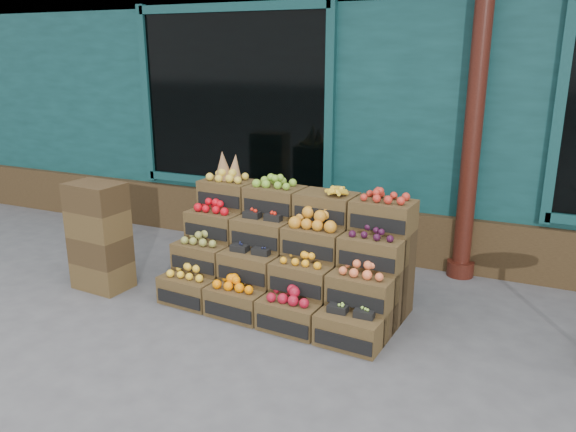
% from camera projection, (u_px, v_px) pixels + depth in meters
% --- Properties ---
extents(ground, '(60.00, 60.00, 0.00)m').
position_uv_depth(ground, '(275.00, 338.00, 4.67)').
color(ground, '#4A4A4D').
rests_on(ground, ground).
extents(shop_facade, '(12.00, 6.24, 4.80)m').
position_uv_depth(shop_facade, '(421.00, 44.00, 8.46)').
color(shop_facade, '#0F3536').
rests_on(shop_facade, ground).
extents(crate_display, '(2.24, 1.22, 1.36)m').
position_uv_depth(crate_display, '(288.00, 261.00, 5.23)').
color(crate_display, '#46351B').
rests_on(crate_display, ground).
extents(spare_crates, '(0.57, 0.41, 1.08)m').
position_uv_depth(spare_crates, '(99.00, 236.00, 5.54)').
color(spare_crates, '#46351B').
rests_on(spare_crates, ground).
extents(shopkeeper, '(0.89, 0.67, 2.20)m').
position_uv_depth(shopkeeper, '(269.00, 147.00, 7.27)').
color(shopkeeper, '#154A22').
rests_on(shopkeeper, ground).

